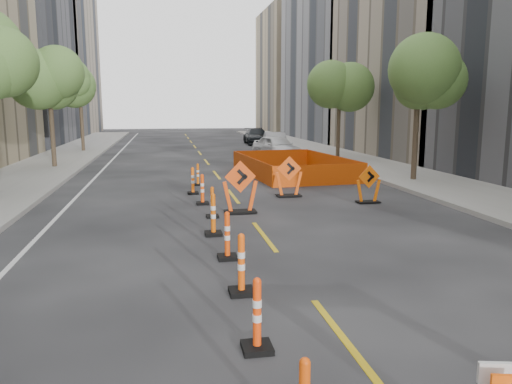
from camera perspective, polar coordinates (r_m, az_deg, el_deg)
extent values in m
plane|color=black|center=(9.39, 5.78, -11.18)|extent=(140.00, 140.00, 0.00)
cube|color=gray|center=(23.65, 18.80, 1.27)|extent=(4.00, 90.00, 0.15)
cube|color=gray|center=(65.98, -23.84, 14.73)|extent=(12.00, 20.00, 20.00)
cube|color=gray|center=(37.83, 21.42, 14.64)|extent=(12.00, 16.00, 14.00)
cube|color=gray|center=(52.80, 11.89, 16.78)|extent=(12.00, 18.00, 20.00)
cube|color=tan|center=(69.95, 6.00, 13.51)|extent=(12.00, 14.00, 16.00)
cylinder|color=#382B1E|center=(29.08, -22.19, 5.54)|extent=(0.24, 0.24, 3.15)
sphere|color=#4B7733|center=(29.05, -22.57, 11.39)|extent=(2.80, 2.80, 2.80)
cylinder|color=#382B1E|center=(38.91, -19.23, 6.60)|extent=(0.24, 0.24, 3.15)
sphere|color=#4B7733|center=(38.89, -19.48, 10.97)|extent=(2.80, 2.80, 2.80)
cylinder|color=#382B1E|center=(23.21, 17.71, 4.91)|extent=(0.24, 0.24, 3.15)
sphere|color=#4B7733|center=(23.17, 18.09, 12.25)|extent=(2.80, 2.80, 2.80)
cylinder|color=#382B1E|center=(32.36, 9.37, 6.48)|extent=(0.24, 0.24, 3.15)
sphere|color=#4B7733|center=(32.33, 9.52, 11.75)|extent=(2.80, 2.80, 2.80)
imported|color=silver|center=(32.68, 2.38, 5.20)|extent=(2.86, 4.77, 1.52)
imported|color=#A09FA5|center=(37.76, 2.21, 5.74)|extent=(2.00, 4.48, 1.43)
imported|color=black|center=(44.98, 0.05, 6.39)|extent=(2.22, 5.00, 1.43)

